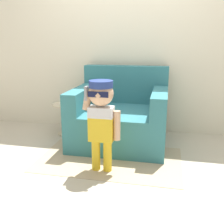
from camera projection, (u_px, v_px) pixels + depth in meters
ground_plane at (116, 145)px, 3.27m from camera, size 10.00×10.00×0.00m
wall_back at (126, 38)px, 3.60m from camera, size 10.00×0.05×2.60m
armchair at (121, 117)px, 3.33m from camera, size 1.13×1.03×0.94m
person_child at (101, 112)px, 2.49m from camera, size 0.37×0.28×0.91m
side_table at (65, 116)px, 3.61m from camera, size 0.33×0.33×0.43m
rug at (110, 159)px, 2.88m from camera, size 1.54×0.93×0.01m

